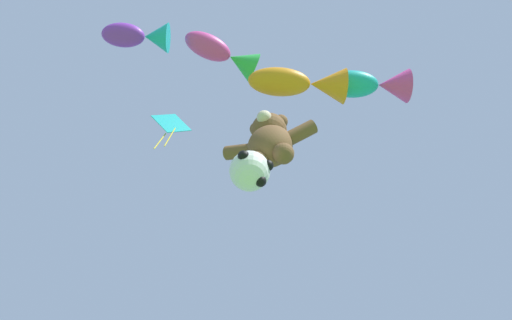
# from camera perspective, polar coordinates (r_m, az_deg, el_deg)

# --- Properties ---
(teddy_bear_kite) EXTENTS (2.21, 0.97, 2.24)m
(teddy_bear_kite) POSITION_cam_1_polar(r_m,az_deg,el_deg) (11.24, 1.56, 2.22)
(teddy_bear_kite) COLOR brown
(soccer_ball_kite) EXTENTS (0.91, 0.91, 0.84)m
(soccer_ball_kite) POSITION_cam_1_polar(r_m,az_deg,el_deg) (9.99, -0.67, -1.26)
(soccer_ball_kite) COLOR white
(fish_kite_teal) EXTENTS (2.34, 1.54, 0.91)m
(fish_kite_teal) POSITION_cam_1_polar(r_m,az_deg,el_deg) (13.69, 13.16, 8.37)
(fish_kite_teal) COLOR #19ADB2
(fish_kite_tangerine) EXTENTS (2.58, 1.71, 0.92)m
(fish_kite_tangerine) POSITION_cam_1_polar(r_m,az_deg,el_deg) (12.80, 5.43, 8.70)
(fish_kite_tangerine) COLOR orange
(fish_kite_magenta) EXTENTS (1.90, 1.86, 0.79)m
(fish_kite_magenta) POSITION_cam_1_polar(r_m,az_deg,el_deg) (13.33, -3.55, 11.95)
(fish_kite_magenta) COLOR #E53F9E
(fish_kite_violet) EXTENTS (1.81, 1.28, 0.76)m
(fish_kite_violet) POSITION_cam_1_polar(r_m,az_deg,el_deg) (13.29, -13.14, 13.62)
(fish_kite_violet) COLOR purple
(diamond_kite) EXTENTS (1.04, 0.89, 2.76)m
(diamond_kite) POSITION_cam_1_polar(r_m,az_deg,el_deg) (15.79, -9.74, 3.96)
(diamond_kite) COLOR #19ADB2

